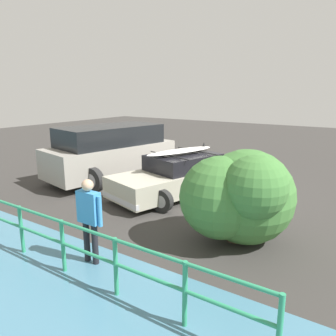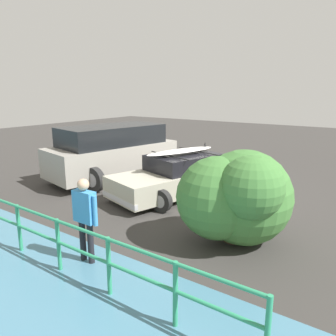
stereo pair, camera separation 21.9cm
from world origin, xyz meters
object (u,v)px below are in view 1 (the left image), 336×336
(bush_near_left, at_px, (238,195))
(suv_car, at_px, (111,152))
(person_bystander, at_px, (89,214))
(sedan_car, at_px, (180,175))

(bush_near_left, bearing_deg, suv_car, -22.41)
(suv_car, relative_size, person_bystander, 3.09)
(person_bystander, distance_m, bush_near_left, 2.97)
(sedan_car, height_order, suv_car, suv_car)
(suv_car, distance_m, person_bystander, 5.96)
(suv_car, height_order, person_bystander, suv_car)
(person_bystander, xyz_separation_m, bush_near_left, (-1.94, -2.25, 0.09))
(sedan_car, relative_size, suv_car, 0.94)
(sedan_car, distance_m, bush_near_left, 3.51)
(suv_car, distance_m, bush_near_left, 6.18)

